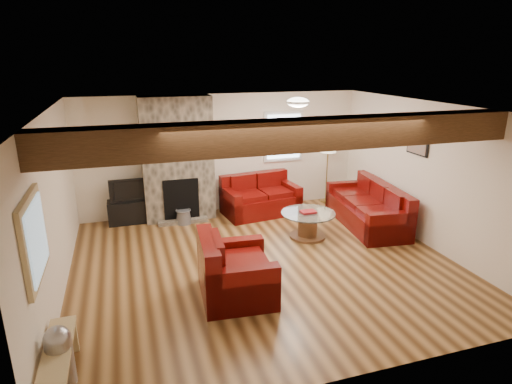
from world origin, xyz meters
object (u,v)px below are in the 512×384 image
sofa_three (367,205)px  coffee_table (308,225)px  tv_cabinet (132,211)px  armchair_red (236,266)px  floor_lamp (328,150)px  loveseat (261,195)px  television (130,189)px

sofa_three → coffee_table: 1.40m
sofa_three → tv_cabinet: sofa_three is taller
tv_cabinet → armchair_red: bearing=-69.1°
armchair_red → floor_lamp: size_ratio=0.78×
loveseat → armchair_red: 3.33m
television → coffee_table: bearing=-30.0°
armchair_red → floor_lamp: (3.05, 3.37, 0.77)m
floor_lamp → sofa_three: bearing=-85.9°
armchair_red → tv_cabinet: armchair_red is taller
sofa_three → coffee_table: bearing=-73.5°
sofa_three → armchair_red: armchair_red is taller
armchair_red → floor_lamp: bearing=-37.6°
sofa_three → floor_lamp: bearing=-169.4°
armchair_red → television: 3.59m
tv_cabinet → television: bearing=0.0°
sofa_three → armchair_red: (-3.16, -1.82, 0.03)m
tv_cabinet → coffee_table: bearing=-30.0°
loveseat → television: size_ratio=1.92×
loveseat → television: television is taller
armchair_red → coffee_table: bearing=-44.1°
loveseat → television: (-2.63, 0.30, 0.29)m
television → floor_lamp: (4.33, 0.02, 0.52)m
loveseat → coffee_table: bearing=-80.7°
sofa_three → television: bearing=-102.5°
armchair_red → television: (-1.28, 3.35, 0.25)m
armchair_red → coffee_table: size_ratio=1.11×
loveseat → tv_cabinet: bearing=166.3°
loveseat → armchair_red: (-1.35, -3.05, 0.04)m
tv_cabinet → television: television is taller
loveseat → sofa_three: bearing=-41.4°
sofa_three → floor_lamp: floor_lamp is taller
tv_cabinet → floor_lamp: bearing=0.3°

